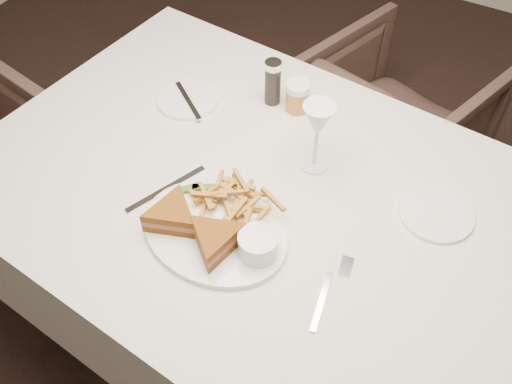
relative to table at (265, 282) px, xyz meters
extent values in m
cube|color=silver|center=(0.00, 0.00, 0.00)|extent=(1.43, 1.03, 0.75)
imported|color=#49332D|center=(0.04, 0.91, -0.08)|extent=(0.72, 0.69, 0.59)
ellipsoid|color=white|center=(-0.04, -0.15, 0.38)|extent=(0.34, 0.28, 0.01)
cube|color=silver|center=(-0.20, -0.10, 0.38)|extent=(0.09, 0.20, 0.00)
cylinder|color=white|center=(-0.33, 0.17, 0.38)|extent=(0.16, 0.16, 0.01)
cylinder|color=white|center=(0.35, 0.12, 0.38)|extent=(0.16, 0.16, 0.01)
cylinder|color=black|center=(-0.14, 0.28, 0.44)|extent=(0.04, 0.04, 0.12)
cylinder|color=#BC6F2D|center=(-0.07, 0.28, 0.42)|extent=(0.06, 0.06, 0.08)
cube|color=#3A6021|center=(-0.12, -0.07, 0.40)|extent=(0.06, 0.04, 0.01)
cube|color=#3A6021|center=(-0.14, -0.09, 0.40)|extent=(0.05, 0.05, 0.01)
cylinder|color=white|center=(0.07, -0.16, 0.42)|extent=(0.08, 0.08, 0.05)
camera|label=1|loc=(0.38, -0.73, 1.33)|focal=40.00mm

